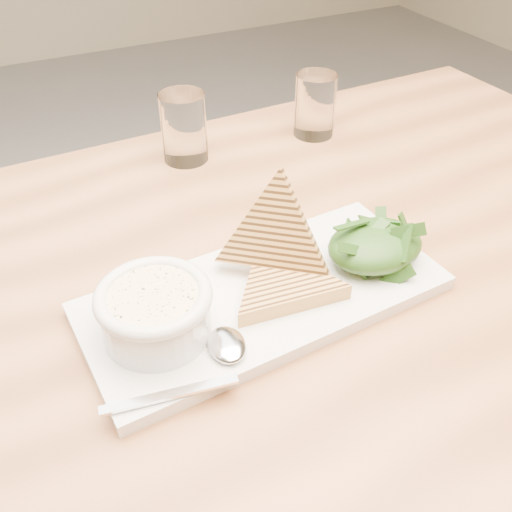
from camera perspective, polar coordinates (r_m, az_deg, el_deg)
name	(u,v)px	position (r m, az deg, el deg)	size (l,w,h in m)	color
floor	(326,469)	(1.41, 7.02, -20.38)	(6.00, 6.00, 0.00)	gray
table_top	(313,261)	(0.73, 5.70, -0.46)	(1.18, 0.79, 0.04)	#A5693D
table_leg_br	(421,240)	(1.45, 16.20, 1.53)	(0.06, 0.06, 0.72)	#A5693D
platter	(264,296)	(0.63, 0.81, -3.99)	(0.40, 0.18, 0.02)	white
soup_bowl	(156,317)	(0.57, -9.94, -6.05)	(0.11, 0.11, 0.04)	white
soup	(153,298)	(0.56, -10.23, -4.13)	(0.09, 0.09, 0.01)	#F9DF9B
bowl_rim	(153,296)	(0.56, -10.25, -3.97)	(0.12, 0.12, 0.01)	white
sandwich_flat	(283,285)	(0.62, 2.69, -2.87)	(0.15, 0.15, 0.02)	#C38B44
sandwich_lean	(275,235)	(0.62, 1.88, 2.15)	(0.15, 0.15, 0.08)	#C38B44
salad_base	(375,245)	(0.67, 11.81, 1.04)	(0.11, 0.09, 0.04)	black
arugula_pile	(375,242)	(0.66, 11.86, 1.38)	(0.11, 0.10, 0.05)	#315B1C
spoon_bowl	(227,345)	(0.56, -2.93, -8.83)	(0.04, 0.05, 0.01)	silver
spoon_handle	(170,394)	(0.53, -8.59, -13.53)	(0.13, 0.01, 0.00)	silver
glass_near	(184,128)	(0.88, -7.22, 12.63)	(0.07, 0.07, 0.11)	white
glass_far	(315,105)	(0.96, 5.92, 14.76)	(0.07, 0.07, 0.10)	white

